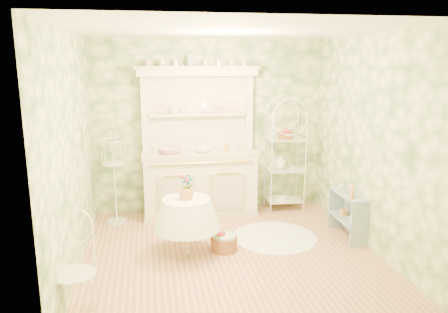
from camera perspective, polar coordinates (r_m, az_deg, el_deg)
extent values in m
plane|color=tan|center=(5.57, 0.92, -12.75)|extent=(3.60, 3.60, 0.00)
plane|color=white|center=(5.05, 1.03, 16.18)|extent=(3.60, 3.60, 0.00)
plane|color=#F1F2C2|center=(5.12, -19.23, 0.23)|extent=(3.60, 3.60, 0.00)
plane|color=#F1F2C2|center=(5.75, 18.86, 1.56)|extent=(3.60, 3.60, 0.00)
plane|color=#F1F2C2|center=(6.89, -1.89, 3.94)|extent=(3.60, 3.60, 0.00)
plane|color=#F1F2C2|center=(3.44, 6.69, -4.93)|extent=(3.60, 3.60, 0.00)
cube|color=white|center=(6.62, -3.24, 1.78)|extent=(1.87, 0.61, 2.29)
cube|color=white|center=(7.02, 7.98, 0.23)|extent=(0.58, 0.43, 1.80)
cube|color=#87A2B5|center=(6.24, 15.85, -7.63)|extent=(0.33, 0.68, 0.56)
cylinder|color=white|center=(5.49, -4.86, -8.94)|extent=(0.76, 0.76, 0.75)
cube|color=white|center=(4.41, -18.91, -15.16)|extent=(0.35, 0.35, 0.76)
cube|color=white|center=(6.56, -14.11, -2.29)|extent=(0.36, 0.36, 1.49)
cylinder|color=#905D38|center=(5.67, -0.01, -11.09)|extent=(0.35, 0.35, 0.22)
cylinder|color=white|center=(6.11, 6.62, -10.41)|extent=(1.42, 1.42, 0.01)
imported|color=white|center=(6.59, -7.01, 0.51)|extent=(0.34, 0.34, 0.08)
imported|color=white|center=(6.63, -2.73, 0.66)|extent=(0.31, 0.31, 0.08)
imported|color=white|center=(6.68, -6.55, 5.84)|extent=(0.15, 0.15, 0.10)
imported|color=white|center=(6.76, -0.51, 6.00)|extent=(0.14, 0.14, 0.10)
imported|color=#3F7238|center=(5.38, -4.78, -4.02)|extent=(0.18, 0.15, 0.30)
imported|color=#B88742|center=(5.93, 16.39, -4.63)|extent=(0.07, 0.07, 0.17)
imported|color=#87A5B9|center=(6.10, 15.63, -4.37)|extent=(0.06, 0.06, 0.11)
imported|color=silver|center=(6.33, 15.11, -3.79)|extent=(0.10, 0.10, 0.10)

